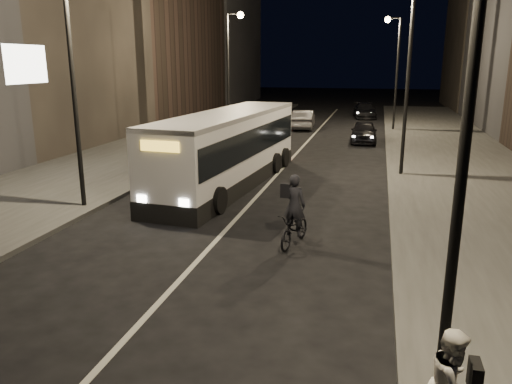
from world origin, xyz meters
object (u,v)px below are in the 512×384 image
Objects in this scene: city_bus at (229,146)px; car_near at (364,132)px; streetlight_left_near at (78,54)px; car_mid at (303,119)px; streetlight_left_far at (232,58)px; cyclist_on_bicycle at (295,222)px; streetlight_right_near at (454,43)px; car_far at (365,111)px; streetlight_right_far at (394,58)px; streetlight_right_mid at (403,56)px.

city_bus is 14.21m from car_near.
streetlight_left_near is 24.48m from car_mid.
streetlight_left_far is at bearing 90.00° from streetlight_left_near.
cyclist_on_bicycle is (7.64, -1.83, -4.65)m from streetlight_left_near.
streetlight_right_near reaches higher than car_mid.
cyclist_on_bicycle is at bearing -94.85° from car_near.
cyclist_on_bicycle is at bearing -98.87° from car_far.
streetlight_right_far is 26.26m from streetlight_left_near.
streetlight_right_near is 32.68m from car_mid.
streetlight_left_far is at bearing 112.30° from streetlight_right_near.
streetlight_right_mid is at bearing -90.00° from streetlight_right_far.
streetlight_right_far is 12.24m from streetlight_left_far.
streetlight_right_near is 41.16m from car_far.
car_mid reaches higher than car_near.
streetlight_right_near is 3.80× the size of cyclist_on_bicycle.
city_bus is 5.43× the size of cyclist_on_bicycle.
car_near is 14.92m from car_far.
streetlight_left_near is 0.70× the size of city_bus.
streetlight_right_far is 2.02× the size of car_near.
car_mid is (-3.52, 25.51, 0.02)m from cyclist_on_bicycle.
streetlight_right_far reaches higher than car_far.
streetlight_right_far is at bearing 29.36° from streetlight_left_far.
streetlight_left_far reaches higher than car_far.
cyclist_on_bicycle is 0.53× the size of car_near.
streetlight_right_far is 10.22m from car_far.
car_mid is (0.39, 18.94, -0.95)m from city_bus.
cyclist_on_bicycle is at bearing -54.07° from city_bus.
car_far is (-2.14, 40.84, -4.68)m from streetlight_right_near.
streetlight_right_far reaches higher than car_mid.
streetlight_left_far is (-10.66, 26.00, 0.00)m from streetlight_right_near.
car_far is (-0.40, 14.91, -0.00)m from car_near.
streetlight_left_near is at bearing -111.97° from car_far.
streetlight_left_far is 14.26m from city_bus.
car_near is (8.93, -0.08, -4.68)m from streetlight_left_far.
streetlight_left_far is 2.02× the size of car_near.
streetlight_right_far is at bearing 66.04° from streetlight_left_near.
streetlight_right_mid is at bearing -43.16° from streetlight_left_far.
cyclist_on_bicycle is at bearing 116.10° from streetlight_right_near.
car_mid is (4.12, 23.68, -4.63)m from streetlight_left_near.
streetlight_right_mid is 25.36m from car_far.
streetlight_left_far is at bearing -150.64° from streetlight_right_far.
cyclist_on_bicycle is 0.45× the size of car_far.
streetlight_right_near is at bearing -36.88° from streetlight_left_near.
city_bus is 28.52m from car_far.
car_near reaches higher than car_far.
cyclist_on_bicycle is (-3.02, -9.83, -4.65)m from streetlight_right_mid.
car_far is at bearing 90.43° from car_near.
streetlight_left_near is 18.00m from streetlight_left_far.
streetlight_right_far reaches higher than cyclist_on_bicycle.
car_near is at bearing 73.59° from city_bus.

